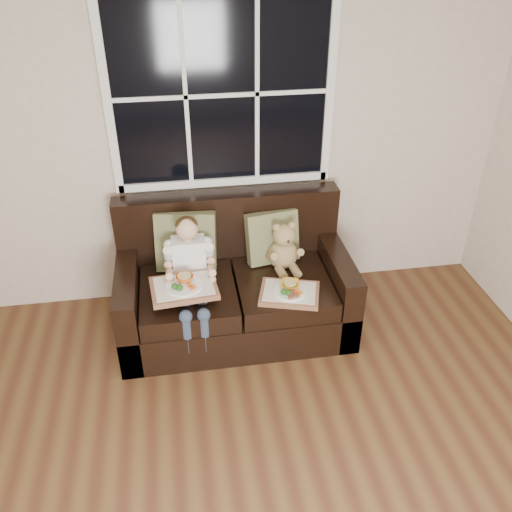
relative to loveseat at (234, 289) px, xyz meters
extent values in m
cube|color=#B9AA9A|center=(-0.10, 0.48, 1.04)|extent=(4.50, 0.02, 2.70)
cube|color=black|center=(0.00, 0.47, 1.34)|extent=(1.50, 0.02, 1.25)
cube|color=white|center=(0.00, 0.45, 0.69)|extent=(1.58, 0.04, 0.06)
cube|color=white|center=(-0.78, 0.45, 1.34)|extent=(0.06, 0.04, 1.37)
cube|color=white|center=(0.78, 0.45, 1.34)|extent=(0.06, 0.04, 1.37)
cube|color=white|center=(0.00, 0.45, 1.34)|extent=(1.50, 0.03, 0.03)
cube|color=black|center=(0.00, -0.07, -0.16)|extent=(1.70, 0.90, 0.30)
cube|color=black|center=(-0.78, -0.07, -0.01)|extent=(0.15, 0.90, 0.60)
cube|color=black|center=(0.78, -0.07, -0.01)|extent=(0.15, 0.90, 0.60)
cube|color=black|center=(0.00, 0.31, 0.32)|extent=(1.70, 0.18, 0.66)
cube|color=black|center=(-0.35, -0.15, 0.07)|extent=(0.68, 0.72, 0.15)
cube|color=black|center=(0.35, -0.15, 0.07)|extent=(0.68, 0.72, 0.15)
cube|color=olive|center=(-0.33, 0.15, 0.36)|extent=(0.47, 0.27, 0.46)
cube|color=olive|center=(0.32, 0.15, 0.34)|extent=(0.42, 0.25, 0.41)
cube|color=white|center=(-0.32, -0.02, 0.31)|extent=(0.24, 0.15, 0.33)
sphere|color=#D8A784|center=(-0.32, -0.03, 0.57)|extent=(0.16, 0.16, 0.16)
ellipsoid|color=#362411|center=(-0.32, -0.01, 0.59)|extent=(0.16, 0.16, 0.11)
cylinder|color=#2E3950|center=(-0.38, -0.20, 0.18)|extent=(0.09, 0.29, 0.09)
cylinder|color=#2E3950|center=(-0.26, -0.20, 0.18)|extent=(0.09, 0.29, 0.09)
cylinder|color=#2E3950|center=(-0.38, -0.48, 0.00)|extent=(0.08, 0.08, 0.27)
cylinder|color=#2E3950|center=(-0.26, -0.48, 0.00)|extent=(0.08, 0.08, 0.27)
cylinder|color=#D8A784|center=(-0.46, -0.13, 0.35)|extent=(0.06, 0.29, 0.23)
cylinder|color=#D8A784|center=(-0.18, -0.13, 0.35)|extent=(0.06, 0.29, 0.23)
ellipsoid|color=#A28556|center=(0.38, 0.05, 0.24)|extent=(0.25, 0.22, 0.24)
sphere|color=#A28556|center=(0.38, 0.03, 0.42)|extent=(0.19, 0.19, 0.17)
sphere|color=#A28556|center=(0.32, 0.04, 0.49)|extent=(0.06, 0.06, 0.06)
sphere|color=#A28556|center=(0.44, 0.04, 0.49)|extent=(0.06, 0.06, 0.06)
sphere|color=#A28556|center=(0.38, -0.03, 0.40)|extent=(0.06, 0.06, 0.06)
sphere|color=#302215|center=(0.38, -0.06, 0.42)|extent=(0.03, 0.03, 0.03)
cylinder|color=#A28556|center=(0.33, -0.08, 0.17)|extent=(0.08, 0.14, 0.06)
cylinder|color=#A28556|center=(0.44, -0.08, 0.17)|extent=(0.08, 0.14, 0.06)
cube|color=#926141|center=(-0.38, -0.29, 0.25)|extent=(0.47, 0.38, 0.04)
cube|color=beige|center=(-0.38, -0.29, 0.28)|extent=(0.42, 0.32, 0.01)
cylinder|color=white|center=(-0.38, -0.30, 0.29)|extent=(0.25, 0.25, 0.02)
imported|color=orange|center=(-0.37, -0.25, 0.31)|extent=(0.13, 0.13, 0.04)
cylinder|color=#DBB977|center=(-0.37, -0.25, 0.32)|extent=(0.10, 0.10, 0.02)
ellipsoid|color=#265A1C|center=(-0.43, -0.34, 0.32)|extent=(0.05, 0.05, 0.04)
ellipsoid|color=#265A1C|center=(-0.40, -0.36, 0.32)|extent=(0.05, 0.05, 0.04)
cylinder|color=orange|center=(-0.33, -0.35, 0.30)|extent=(0.05, 0.07, 0.02)
cube|color=#926141|center=(0.35, -0.33, 0.16)|extent=(0.48, 0.42, 0.03)
cube|color=beige|center=(0.35, -0.33, 0.18)|extent=(0.42, 0.36, 0.01)
cylinder|color=white|center=(0.35, -0.34, 0.19)|extent=(0.23, 0.23, 0.01)
imported|color=yellow|center=(0.36, -0.30, 0.21)|extent=(0.16, 0.16, 0.03)
cylinder|color=#DBB977|center=(0.36, -0.30, 0.22)|extent=(0.09, 0.09, 0.02)
ellipsoid|color=#265A1C|center=(0.30, -0.38, 0.22)|extent=(0.04, 0.04, 0.04)
ellipsoid|color=#265A1C|center=(0.33, -0.40, 0.22)|extent=(0.04, 0.04, 0.04)
cylinder|color=orange|center=(0.40, -0.39, 0.20)|extent=(0.05, 0.06, 0.02)
cylinder|color=brown|center=(0.35, -0.41, 0.21)|extent=(0.03, 0.08, 0.02)
camera|label=1|loc=(-0.37, -3.32, 2.42)|focal=38.00mm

